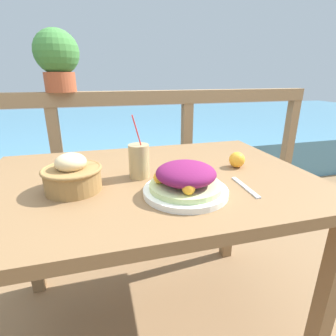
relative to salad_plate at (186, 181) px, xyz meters
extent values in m
plane|color=#8E6B47|center=(-0.08, 0.19, -0.81)|extent=(12.00, 12.00, 0.00)
cube|color=olive|center=(-0.08, 0.19, -0.07)|extent=(1.26, 0.87, 0.04)
cube|color=olive|center=(0.49, -0.18, -0.45)|extent=(0.06, 0.06, 0.72)
cube|color=olive|center=(-0.65, 0.57, -0.45)|extent=(0.06, 0.06, 0.72)
cube|color=olive|center=(0.49, 0.57, -0.45)|extent=(0.06, 0.06, 0.72)
cube|color=#937551|center=(-0.08, 1.07, 0.18)|extent=(2.80, 0.08, 0.09)
cube|color=#937551|center=(-0.54, 1.07, -0.34)|extent=(0.07, 0.07, 0.95)
cube|color=#937551|center=(0.37, 1.07, -0.34)|extent=(0.07, 0.07, 0.95)
cube|color=#937551|center=(1.28, 1.07, -0.34)|extent=(0.07, 0.07, 0.95)
cube|color=teal|center=(-0.08, 3.57, -0.59)|extent=(12.00, 4.00, 0.44)
cylinder|color=white|center=(0.00, 0.00, -0.04)|extent=(0.28, 0.28, 0.02)
cylinder|color=#C6DB8E|center=(0.00, 0.00, -0.02)|extent=(0.24, 0.24, 0.02)
ellipsoid|color=#72194C|center=(0.00, 0.00, 0.03)|extent=(0.20, 0.20, 0.07)
sphere|color=#F9A328|center=(0.08, 0.02, 0.01)|extent=(0.04, 0.04, 0.04)
sphere|color=#F9A328|center=(0.02, 0.08, 0.01)|extent=(0.04, 0.04, 0.04)
sphere|color=#F9A328|center=(-0.08, 0.02, 0.01)|extent=(0.04, 0.04, 0.04)
sphere|color=#F9A328|center=(-0.02, -0.08, 0.01)|extent=(0.04, 0.04, 0.04)
cylinder|color=tan|center=(-0.12, 0.19, 0.02)|extent=(0.08, 0.08, 0.13)
cylinder|color=red|center=(-0.12, 0.18, 0.09)|extent=(0.06, 0.04, 0.21)
cylinder|color=olive|center=(-0.36, 0.13, -0.01)|extent=(0.19, 0.19, 0.08)
torus|color=olive|center=(-0.36, 0.13, 0.03)|extent=(0.20, 0.20, 0.01)
ellipsoid|color=beige|center=(-0.36, 0.13, 0.05)|extent=(0.10, 0.10, 0.06)
cylinder|color=#A34C2D|center=(-0.46, 1.07, 0.28)|extent=(0.18, 0.18, 0.12)
sphere|color=#3D7A38|center=(-0.46, 1.07, 0.45)|extent=(0.26, 0.26, 0.26)
cube|color=silver|center=(0.22, -0.01, -0.04)|extent=(0.02, 0.18, 0.00)
sphere|color=#F9A328|center=(0.30, 0.20, -0.01)|extent=(0.07, 0.07, 0.07)
camera|label=1|loc=(-0.26, -0.75, 0.33)|focal=28.00mm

